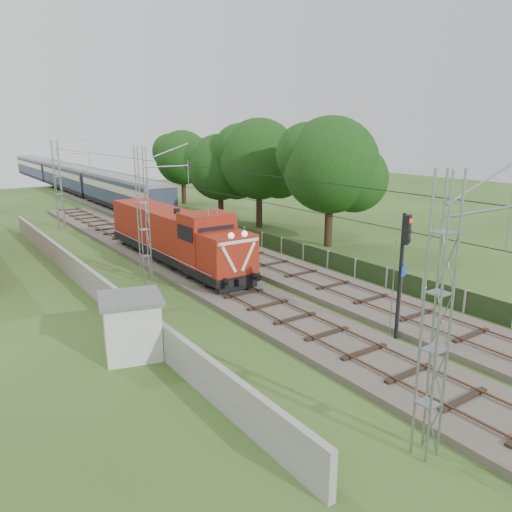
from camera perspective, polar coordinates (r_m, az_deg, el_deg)
ground at (r=22.59m, az=6.92°, el=-9.08°), size 140.00×140.00×0.00m
track_main at (r=27.79m, az=-2.64°, el=-4.05°), size 4.20×70.00×0.45m
track_side at (r=41.09m, az=-6.32°, el=1.93°), size 4.20×80.00×0.45m
catenary at (r=29.93m, az=-12.66°, el=4.58°), size 3.31×70.00×8.00m
boundary_wall at (r=29.56m, az=-18.70°, el=-2.53°), size 0.25×40.00×1.50m
fence at (r=29.79m, az=14.75°, el=-2.41°), size 0.12×32.00×1.20m
locomotive at (r=33.44m, az=-9.26°, el=2.39°), size 2.81×16.03×4.07m
coach_rake at (r=77.29m, az=-20.49°, el=8.58°), size 2.89×64.42×3.34m
signal_post at (r=21.76m, az=16.52°, el=0.15°), size 0.59×0.48×5.57m
relay_hut at (r=20.79m, az=-14.01°, el=-7.75°), size 2.98×2.98×2.51m
tree_a at (r=38.66m, az=8.64°, el=10.11°), size 7.67×7.31×9.95m
tree_b at (r=46.07m, az=0.49°, el=10.91°), size 7.67×7.30×9.94m
tree_c at (r=48.46m, az=-4.02°, el=10.01°), size 6.59×6.27×8.54m
tree_d at (r=61.90m, az=-8.31°, el=10.99°), size 6.82×6.49×8.84m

